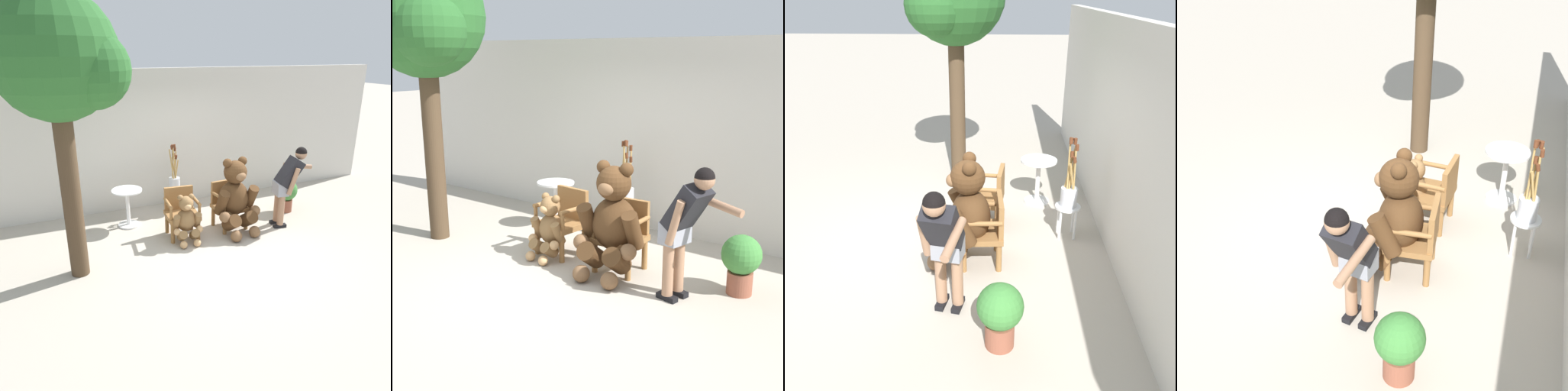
# 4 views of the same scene
# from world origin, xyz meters

# --- Properties ---
(ground_plane) EXTENTS (60.00, 60.00, 0.00)m
(ground_plane) POSITION_xyz_m (0.00, 0.00, 0.00)
(ground_plane) COLOR #B2A899
(back_wall) EXTENTS (10.00, 0.16, 2.80)m
(back_wall) POSITION_xyz_m (0.00, 2.40, 1.40)
(back_wall) COLOR beige
(back_wall) RESTS_ON ground
(wooden_chair_left) EXTENTS (0.61, 0.57, 0.86)m
(wooden_chair_left) POSITION_xyz_m (-0.47, 0.76, 0.46)
(wooden_chair_left) COLOR olive
(wooden_chair_left) RESTS_ON ground
(wooden_chair_right) EXTENTS (0.60, 0.56, 0.86)m
(wooden_chair_right) POSITION_xyz_m (0.47, 0.76, 0.46)
(wooden_chair_right) COLOR olive
(wooden_chair_right) RESTS_ON ground
(teddy_bear_large) EXTENTS (0.83, 0.81, 1.38)m
(teddy_bear_large) POSITION_xyz_m (0.48, 0.50, 0.68)
(teddy_bear_large) COLOR #4C3019
(teddy_bear_large) RESTS_ON ground
(teddy_bear_small) EXTENTS (0.52, 0.51, 0.86)m
(teddy_bear_small) POSITION_xyz_m (-0.48, 0.47, 0.42)
(teddy_bear_small) COLOR olive
(teddy_bear_small) RESTS_ON ground
(person_visitor) EXTENTS (0.85, 0.48, 1.50)m
(person_visitor) POSITION_xyz_m (1.49, 0.39, 0.90)
(person_visitor) COLOR black
(person_visitor) RESTS_ON ground
(white_stool) EXTENTS (0.34, 0.34, 0.46)m
(white_stool) POSITION_xyz_m (-0.20, 1.83, 0.36)
(white_stool) COLOR silver
(white_stool) RESTS_ON ground
(brush_bucket) EXTENTS (0.22, 0.22, 0.95)m
(brush_bucket) POSITION_xyz_m (-0.20, 1.83, 0.68)
(brush_bucket) COLOR silver
(brush_bucket) RESTS_ON white_stool
(round_side_table) EXTENTS (0.56, 0.56, 0.72)m
(round_side_table) POSITION_xyz_m (-1.25, 1.50, 0.45)
(round_side_table) COLOR white
(round_side_table) RESTS_ON ground
(patio_tree) EXTENTS (1.68, 1.60, 3.85)m
(patio_tree) POSITION_xyz_m (-2.24, 0.11, 2.96)
(patio_tree) COLOR #473523
(patio_tree) RESTS_ON ground
(potted_plant) EXTENTS (0.44, 0.44, 0.68)m
(potted_plant) POSITION_xyz_m (1.90, 0.95, 0.40)
(potted_plant) COLOR brown
(potted_plant) RESTS_ON ground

